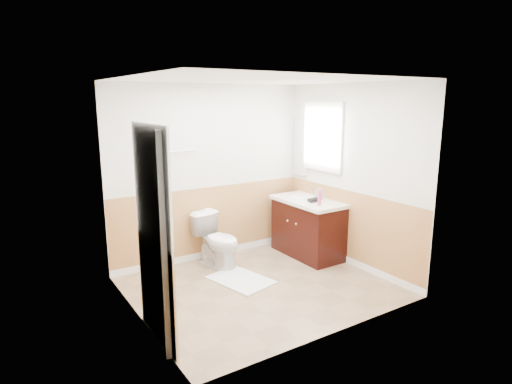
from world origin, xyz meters
TOP-DOWN VIEW (x-y plane):
  - floor at (0.00, 0.00)m, footprint 3.00×3.00m
  - ceiling at (0.00, 0.00)m, footprint 3.00×3.00m
  - wall_back at (0.00, 1.30)m, footprint 3.00×0.00m
  - wall_front at (0.00, -1.30)m, footprint 3.00×0.00m
  - wall_left at (-1.50, 0.00)m, footprint 0.00×3.00m
  - wall_right at (1.50, 0.00)m, footprint 0.00×3.00m
  - wainscot_back at (0.00, 1.29)m, footprint 3.00×0.00m
  - wainscot_front at (0.00, -1.29)m, footprint 3.00×0.00m
  - wainscot_left at (-1.49, 0.00)m, footprint 0.00×2.60m
  - wainscot_right at (1.49, 0.00)m, footprint 0.00×2.60m
  - toilet at (-0.11, 0.91)m, footprint 0.57×0.80m
  - bath_mat at (-0.11, 0.29)m, footprint 0.72×0.91m
  - vanity_cabinet at (1.21, 0.56)m, footprint 0.55×1.10m
  - vanity_knob_left at (0.91, 0.46)m, footprint 0.03×0.03m
  - vanity_knob_right at (0.91, 0.66)m, footprint 0.03×0.03m
  - countertop at (1.20, 0.56)m, footprint 0.60×1.15m
  - sink_basin at (1.21, 0.71)m, footprint 0.36×0.36m
  - faucet at (1.39, 0.71)m, footprint 0.02×0.02m
  - lotion_bottle at (1.11, 0.21)m, footprint 0.05×0.05m
  - soap_dispenser at (1.33, 0.48)m, footprint 0.10×0.10m
  - hair_dryer_body at (1.16, 0.39)m, footprint 0.14×0.07m
  - hair_dryer_handle at (1.13, 0.47)m, footprint 0.03×0.03m
  - mirror_panel at (1.48, 1.10)m, footprint 0.02×0.35m
  - window_frame at (1.47, 0.59)m, footprint 0.04×0.80m
  - window_glass at (1.49, 0.59)m, footprint 0.01×0.70m
  - door at (-1.40, -0.45)m, footprint 0.29×0.78m
  - door_frame at (-1.48, -0.45)m, footprint 0.02×0.92m
  - door_knob at (-1.34, -0.12)m, footprint 0.06×0.06m
  - towel_bar at (-0.55, 1.25)m, footprint 0.62×0.02m
  - tp_holder_bar at (-0.10, 1.23)m, footprint 0.14×0.02m
  - tp_roll at (-0.10, 1.23)m, footprint 0.10×0.11m
  - tp_sheet at (-0.10, 1.23)m, footprint 0.10×0.01m

SIDE VIEW (x-z plane):
  - floor at x=0.00m, z-range 0.00..0.00m
  - bath_mat at x=-0.11m, z-range 0.00..0.02m
  - toilet at x=-0.11m, z-range 0.00..0.74m
  - vanity_cabinet at x=1.21m, z-range 0.00..0.80m
  - wainscot_back at x=0.00m, z-range -1.00..2.00m
  - wainscot_front at x=0.00m, z-range -1.00..2.00m
  - wainscot_left at x=-1.49m, z-range -0.80..1.80m
  - wainscot_right at x=1.49m, z-range -0.80..1.80m
  - vanity_knob_left at x=0.91m, z-range 0.53..0.57m
  - vanity_knob_right at x=0.91m, z-range 0.53..0.57m
  - tp_sheet at x=-0.10m, z-range 0.51..0.67m
  - tp_holder_bar at x=-0.10m, z-range 0.69..0.71m
  - tp_roll at x=-0.10m, z-range 0.64..0.76m
  - countertop at x=1.20m, z-range 0.80..0.85m
  - hair_dryer_handle at x=1.13m, z-range 0.82..0.89m
  - sink_basin at x=1.21m, z-range 0.85..0.87m
  - hair_dryer_body at x=1.16m, z-range 0.85..0.92m
  - faucet at x=1.39m, z-range 0.85..0.99m
  - soap_dispenser at x=1.33m, z-range 0.85..1.04m
  - door_knob at x=-1.34m, z-range 0.92..0.98m
  - lotion_bottle at x=1.11m, z-range 0.85..1.07m
  - door at x=-1.40m, z-range 0.00..2.04m
  - door_frame at x=-1.48m, z-range -0.02..2.08m
  - wall_back at x=0.00m, z-range -0.25..2.75m
  - wall_front at x=0.00m, z-range -0.25..2.75m
  - wall_left at x=-1.50m, z-range -0.25..2.75m
  - wall_right at x=1.50m, z-range -0.25..2.75m
  - mirror_panel at x=1.48m, z-range 1.10..2.00m
  - towel_bar at x=-0.55m, z-range 1.59..1.61m
  - window_frame at x=1.47m, z-range 1.25..2.25m
  - window_glass at x=1.49m, z-range 1.30..2.20m
  - ceiling at x=0.00m, z-range 2.50..2.50m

